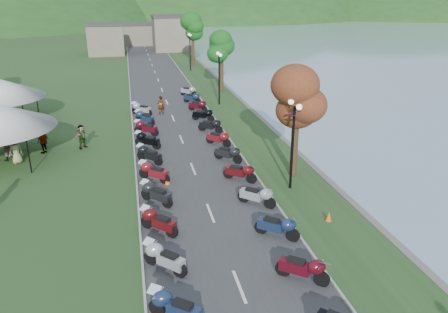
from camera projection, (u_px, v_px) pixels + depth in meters
road at (167, 102)px, 44.00m from camera, size 7.00×120.00×0.02m
hills_backdrop at (133, 17)px, 190.14m from camera, size 360.00×120.00×76.00m
far_building at (134, 35)px, 83.82m from camera, size 18.00×16.00×5.00m
moto_row_left at (156, 194)px, 22.87m from camera, size 2.60×38.46×1.10m
moto_row_right at (229, 153)px, 28.64m from camera, size 2.60×41.33×1.10m
tree_lakeside at (296, 117)px, 25.44m from camera, size 2.61×2.61×7.26m
pedestrian_b at (8, 160)px, 29.03m from camera, size 1.01×0.79×1.84m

